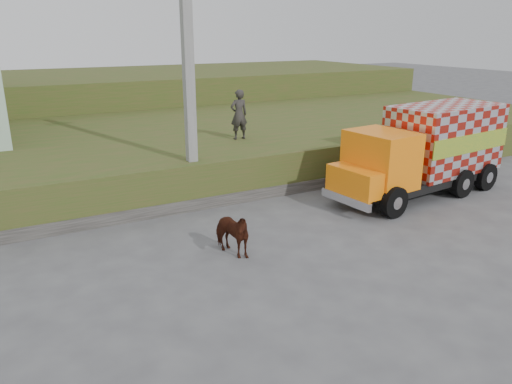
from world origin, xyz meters
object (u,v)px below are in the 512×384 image
cargo_truck (426,150)px  pedestrian (239,115)px  cow (230,233)px  utility_pole (189,80)px

cargo_truck → pedestrian: 6.98m
cargo_truck → cow: bearing=-176.7°
cargo_truck → utility_pole: bearing=154.2°
utility_pole → pedestrian: utility_pole is taller
utility_pole → cow: (-0.60, -4.09, -3.48)m
utility_pole → cargo_truck: utility_pole is taller
utility_pole → pedestrian: 4.05m
utility_pole → pedestrian: (2.87, 2.35, -1.62)m
utility_pole → cargo_truck: size_ratio=1.14×
cargo_truck → cow: (-8.22, -1.40, -0.97)m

